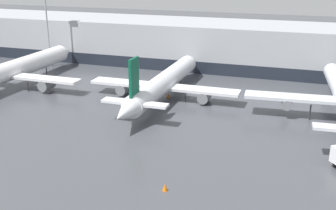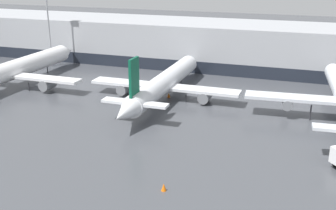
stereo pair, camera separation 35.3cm
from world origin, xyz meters
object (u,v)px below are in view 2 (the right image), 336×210
at_px(parked_jet_1, 164,83).
at_px(traffic_cone_0, 169,95).
at_px(traffic_cone_1, 164,187).
at_px(parked_jet_0, 10,71).

relative_size(parked_jet_1, traffic_cone_0, 46.93).
bearing_deg(traffic_cone_1, traffic_cone_0, 108.14).
xyz_separation_m(parked_jet_0, parked_jet_1, (27.44, 2.74, -0.32)).
bearing_deg(traffic_cone_0, parked_jet_0, -172.56).
bearing_deg(traffic_cone_0, traffic_cone_1, -71.86).
distance_m(parked_jet_0, parked_jet_1, 27.58).
bearing_deg(parked_jet_1, traffic_cone_0, -31.28).
bearing_deg(parked_jet_1, traffic_cone_1, -160.35).
relative_size(parked_jet_1, traffic_cone_1, 45.90).
bearing_deg(parked_jet_0, parked_jet_1, -83.84).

